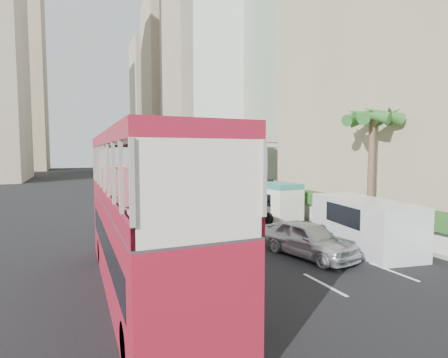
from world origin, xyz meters
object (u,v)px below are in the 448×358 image
panel_van_near (364,224)px  minibus_near (226,204)px  double_decker_bus (145,213)px  minibus_far (266,200)px  shell_station (251,168)px  palm_tree (371,171)px  car_silver_lane_b (308,256)px  panel_van_far (212,188)px  van_asset (187,203)px  car_silver_lane_a (190,230)px

panel_van_near → minibus_near: bearing=123.6°
double_decker_bus → minibus_far: size_ratio=1.95×
shell_station → double_decker_bus: bearing=-124.8°
double_decker_bus → palm_tree: palm_tree is taller
car_silver_lane_b → palm_tree: palm_tree is taller
double_decker_bus → car_silver_lane_b: size_ratio=2.46×
panel_van_far → van_asset: bearing=-163.3°
panel_van_near → minibus_far: bearing=102.5°
car_silver_lane_b → van_asset: 17.52m
minibus_far → panel_van_near: (0.41, -8.36, -0.11)m
double_decker_bus → panel_van_far: (9.98, 19.64, -1.43)m
van_asset → panel_van_far: 3.27m
minibus_far → palm_tree: 6.95m
car_silver_lane_b → minibus_near: bearing=81.4°
van_asset → panel_van_near: size_ratio=0.89×
van_asset → palm_tree: palm_tree is taller
minibus_near → minibus_far: 3.16m
van_asset → panel_van_far: bearing=21.0°
minibus_near → palm_tree: bearing=-33.8°
double_decker_bus → minibus_far: 13.70m
double_decker_bus → minibus_near: bearing=53.0°
panel_van_far → shell_station: size_ratio=0.68×
panel_van_far → minibus_near: bearing=-113.8°
car_silver_lane_b → panel_van_near: bearing=-8.6°
car_silver_lane_b → minibus_far: 9.03m
car_silver_lane_a → shell_station: 19.52m
car_silver_lane_a → van_asset: (3.13, 10.57, 0.00)m
car_silver_lane_b → shell_station: size_ratio=0.56×
car_silver_lane_a → minibus_near: 3.22m
shell_station → minibus_far: bearing=-114.0°
palm_tree → van_asset: bearing=114.8°
car_silver_lane_b → panel_van_far: size_ratio=0.82×
car_silver_lane_a → van_asset: car_silver_lane_a is taller
car_silver_lane_a → car_silver_lane_b: 7.60m
panel_van_near → palm_tree: (3.48, 3.00, 2.24)m
panel_van_far → car_silver_lane_b: bearing=-105.7°
minibus_far → palm_tree: bearing=-58.8°
minibus_near → palm_tree: (7.02, -5.01, 2.19)m
panel_van_far → palm_tree: (3.82, -15.64, 2.28)m
panel_van_near → panel_van_far: size_ratio=1.04×
minibus_far → palm_tree: size_ratio=0.88×
panel_van_near → shell_station: shell_station is taller
car_silver_lane_a → panel_van_far: bearing=66.5°
palm_tree → shell_station: size_ratio=0.80×
minibus_far → van_asset: bearing=102.2°
van_asset → palm_tree: 16.21m
car_silver_lane_a → palm_tree: palm_tree is taller
panel_van_near → car_silver_lane_b: bearing=-168.0°
double_decker_bus → shell_station: size_ratio=1.38×
car_silver_lane_a → palm_tree: bearing=-18.2°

